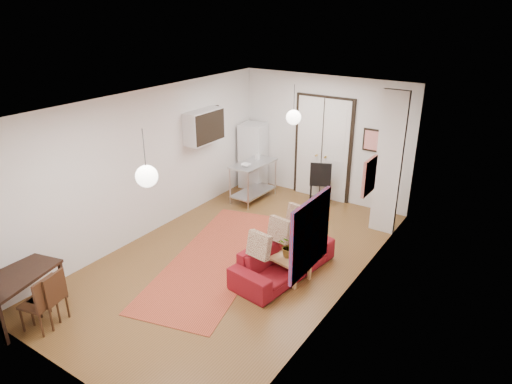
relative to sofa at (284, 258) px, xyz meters
The scene contains 27 objects.
floor 1.02m from the sofa, behind, with size 7.00×7.00×0.00m, color brown.
ceiling 2.78m from the sofa, behind, with size 4.20×7.00×0.02m, color white.
wall_back 3.79m from the sofa, 105.72° to the left, with size 4.20×0.02×2.90m, color silver.
wall_front 3.84m from the sofa, 105.50° to the right, with size 4.20×0.02×2.90m, color silver.
wall_left 3.29m from the sofa, behind, with size 0.02×7.00×2.90m, color silver.
wall_right 1.61m from the sofa, ahead, with size 0.02×7.00×2.90m, color silver.
double_doors 3.68m from the sofa, 105.91° to the left, with size 1.44×0.06×2.50m, color silver.
stub_partition 2.91m from the sofa, 70.94° to the left, with size 0.50×0.10×2.90m, color silver.
wall_cabinet 3.63m from the sofa, 153.04° to the left, with size 0.35×1.00×0.70m, color silver.
painting_popart 2.16m from the sofa, 49.30° to the right, with size 0.05×1.00×1.00m, color red.
painting_abstract 2.02m from the sofa, 35.21° to the left, with size 0.05×0.50×0.60m, color beige.
poster_back 3.69m from the sofa, 87.14° to the left, with size 0.40×0.03×0.50m, color red.
print_left 3.99m from the sofa, 147.07° to the left, with size 0.03×0.44×0.54m, color olive.
pendant_back 2.95m from the sofa, 116.35° to the left, with size 0.30×0.30×0.80m.
pendant_front 2.98m from the sofa, 115.77° to the right, with size 0.30×0.30×0.80m.
kilim_rug 1.32m from the sofa, 169.05° to the right, with size 1.51×4.03×0.01m, color #AC402B.
sofa is the anchor object (origin of this frame).
coffee_table 0.08m from the sofa, 56.06° to the right, with size 0.98×0.65×0.40m.
potted_plant 0.33m from the sofa, 19.37° to the right, with size 0.35×0.31×0.39m, color #2D5B29.
kitchen_counter 3.32m from the sofa, 132.95° to the left, with size 0.64×1.22×0.92m.
bowl 3.16m from the sofa, 136.73° to the left, with size 0.22×0.22×0.05m, color white.
soap_bottle 3.60m from the sofa, 130.78° to the left, with size 0.09×0.09×0.19m, color teal.
fridge 4.18m from the sofa, 131.12° to the left, with size 0.57×0.57×1.63m, color silver.
dining_table 4.20m from the sofa, 130.66° to the right, with size 0.98×1.38×0.69m.
dining_chair_near 3.68m from the sofa, 127.02° to the right, with size 0.49×0.62×0.86m.
dining_chair_far 3.81m from the sofa, 125.62° to the right, with size 0.49×0.62×0.86m.
black_side_chair 3.35m from the sofa, 104.65° to the left, with size 0.63×0.65×1.05m.
Camera 1 is at (4.33, -5.92, 4.39)m, focal length 32.00 mm.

